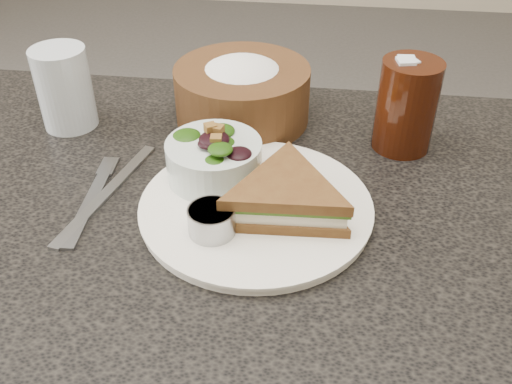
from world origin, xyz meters
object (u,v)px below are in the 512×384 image
object	(u,v)px
sandwich	(286,197)
cola_glass	(407,102)
dinner_plate	(256,207)
water_glass	(64,88)
dressing_ramekin	(212,221)
bread_basket	(242,85)
salad_bowl	(214,154)

from	to	relation	value
sandwich	cola_glass	size ratio (longest dim) A/B	1.23
dinner_plate	sandwich	xyz separation A→B (m)	(0.04, -0.01, 0.03)
sandwich	water_glass	world-z (taller)	water_glass
dressing_ramekin	bread_basket	distance (m)	0.29
salad_bowl	bread_basket	xyz separation A→B (m)	(0.01, 0.18, 0.01)
dinner_plate	sandwich	size ratio (longest dim) A/B	1.62
sandwich	water_glass	distance (m)	0.40
salad_bowl	cola_glass	size ratio (longest dim) A/B	0.87
dressing_ramekin	bread_basket	bearing A→B (deg)	91.39
dressing_ramekin	sandwich	bearing A→B (deg)	29.79
water_glass	salad_bowl	bearing A→B (deg)	-27.09
salad_bowl	cola_glass	bearing A→B (deg)	27.35
dressing_ramekin	water_glass	world-z (taller)	water_glass
water_glass	sandwich	bearing A→B (deg)	-28.76
dinner_plate	cola_glass	world-z (taller)	cola_glass
sandwich	cola_glass	bearing A→B (deg)	48.94
salad_bowl	bread_basket	world-z (taller)	bread_basket
salad_bowl	cola_glass	distance (m)	0.28
salad_bowl	dressing_ramekin	world-z (taller)	salad_bowl
salad_bowl	cola_glass	xyz separation A→B (m)	(0.25, 0.13, 0.02)
water_glass	cola_glass	bearing A→B (deg)	0.19
sandwich	bread_basket	xyz separation A→B (m)	(-0.09, 0.24, 0.02)
dinner_plate	sandwich	bearing A→B (deg)	-19.31
sandwich	dinner_plate	bearing A→B (deg)	157.87
sandwich	dressing_ramekin	size ratio (longest dim) A/B	3.18
bread_basket	water_glass	distance (m)	0.26
dressing_ramekin	water_glass	xyz separation A→B (m)	(-0.27, 0.24, 0.03)
dressing_ramekin	water_glass	bearing A→B (deg)	138.39
salad_bowl	water_glass	bearing A→B (deg)	152.91
sandwich	bread_basket	size ratio (longest dim) A/B	0.86
dinner_plate	water_glass	size ratio (longest dim) A/B	2.33
bread_basket	water_glass	xyz separation A→B (m)	(-0.26, -0.05, 0.00)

